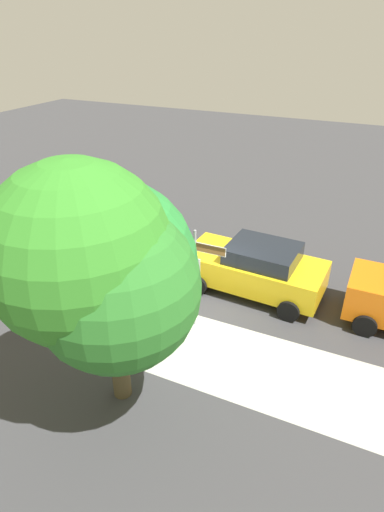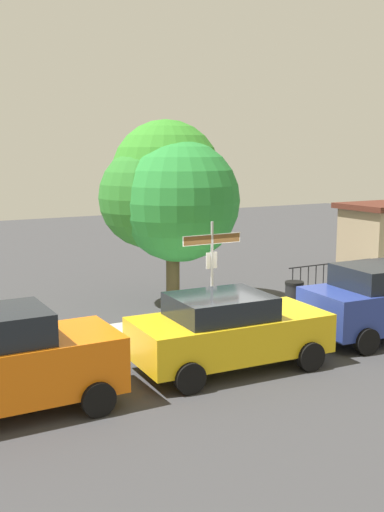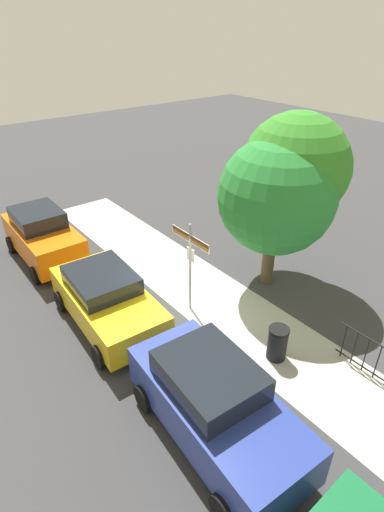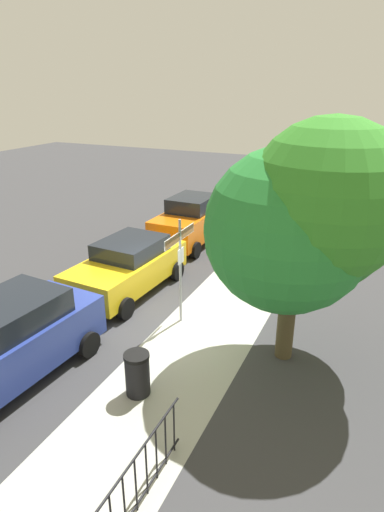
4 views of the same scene
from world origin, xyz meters
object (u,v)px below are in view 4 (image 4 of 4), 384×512
Objects in this scene: car_yellow at (128,266)px; car_orange at (190,221)px; street_sign at (180,253)px; car_blue at (8,341)px; shade_tree at (310,219)px; trash_bin at (137,374)px.

car_orange is at bearing -176.08° from car_yellow.
street_sign is 0.73× the size of car_orange.
car_blue is (3.81, -2.33, -1.08)m from street_sign.
car_blue is (3.41, -5.61, -2.54)m from shade_tree.
street_sign is at bearing -170.86° from trash_bin.
street_sign reaches higher than car_orange.
street_sign is at bearing 152.51° from car_blue.
street_sign reaches higher than car_yellow.
car_orange is 4.80m from car_yellow.
trash_bin is at bearing -45.82° from shade_tree.
trash_bin is at bearing 37.77° from car_yellow.
shade_tree is 4.90m from trash_bin.
car_orange is 9.36m from trash_bin.
street_sign is at bearing 70.03° from car_yellow.
street_sign reaches higher than trash_bin.
street_sign is 4.59m from car_blue.
shade_tree is at bearing 125.28° from car_blue.
street_sign is 3.01× the size of trash_bin.
shade_tree is 1.25× the size of car_blue.
street_sign is 0.65× the size of car_blue.
shade_tree is 6.34m from car_yellow.
car_orange is 9.60m from car_blue.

